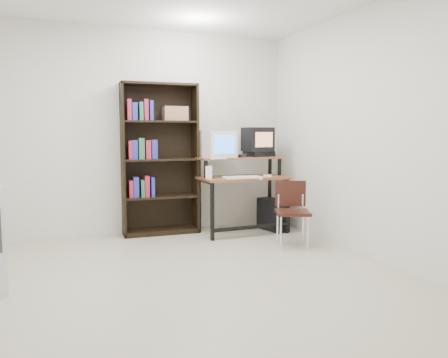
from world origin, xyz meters
name	(u,v)px	position (x,y,z in m)	size (l,w,h in m)	color
floor	(184,280)	(0.00, 0.00, -0.01)	(4.00, 4.00, 0.01)	#C0B89F
back_wall	(139,132)	(0.00, 2.00, 1.30)	(4.00, 0.01, 2.60)	silver
front_wall	(313,131)	(0.00, -2.00, 1.30)	(4.00, 0.01, 2.60)	silver
right_wall	(370,132)	(2.00, 0.00, 1.30)	(0.01, 4.00, 2.60)	silver
computer_desk	(243,181)	(1.23, 1.49, 0.68)	(1.12, 0.57, 0.98)	brown
crt_monitor	(218,144)	(0.93, 1.59, 1.15)	(0.41, 0.42, 0.35)	white
vcr	(259,154)	(1.52, 1.61, 1.01)	(0.36, 0.26, 0.08)	black
crt_tv	(258,139)	(1.51, 1.62, 1.21)	(0.36, 0.36, 0.32)	black
cd_spindle	(243,156)	(1.25, 1.53, 0.99)	(0.12, 0.12, 0.05)	#26262B
keyboard	(242,178)	(1.14, 1.31, 0.74)	(0.47, 0.21, 0.04)	white
mousepad	(268,177)	(1.54, 1.36, 0.72)	(0.22, 0.18, 0.01)	black
mouse	(267,176)	(1.53, 1.37, 0.74)	(0.10, 0.06, 0.03)	white
desk_speaker	(208,173)	(0.74, 1.44, 0.80)	(0.08, 0.07, 0.17)	white
pc_tower	(273,215)	(1.67, 1.47, 0.21)	(0.20, 0.45, 0.42)	black
school_chair	(292,207)	(1.49, 0.68, 0.45)	(0.48, 0.48, 0.74)	black
bookshelf	(159,158)	(0.23, 1.86, 0.98)	(0.97, 0.37, 1.91)	black
wall_outlet	(307,210)	(1.99, 1.15, 0.30)	(0.02, 0.08, 0.12)	beige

